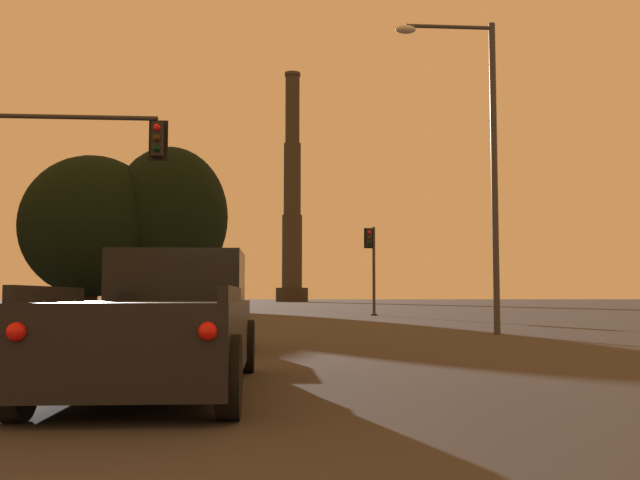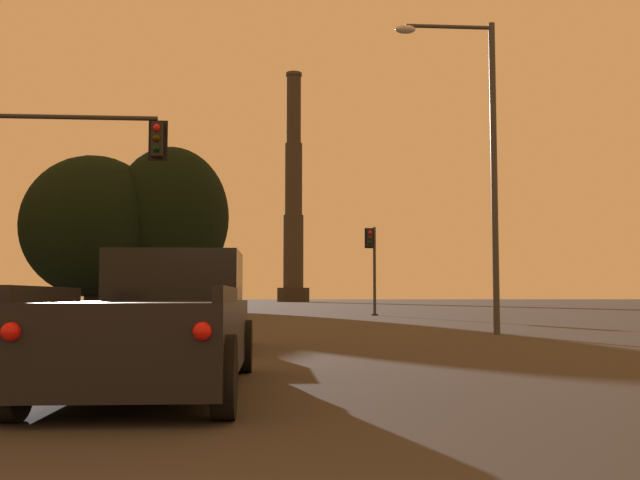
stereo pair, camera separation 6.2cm
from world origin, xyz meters
name	(u,v)px [view 2 (the right image)]	position (x,y,z in m)	size (l,w,h in m)	color
sedan_center_lane_front	(195,319)	(-0.11, 14.60, 0.67)	(1.99, 4.71, 1.43)	#4C4F54
pickup_truck_center_lane_second	(161,324)	(0.10, 7.73, 0.80)	(2.27, 5.54, 1.82)	black
traffic_light_overhead_left	(18,163)	(-5.97, 20.77, 5.14)	(6.73, 0.50, 6.67)	#2D2D30
traffic_light_far_right	(372,257)	(7.99, 43.37, 3.56)	(0.78, 0.50, 5.41)	#2D2D30
street_lamp	(480,144)	(8.06, 20.54, 5.88)	(3.17, 0.36, 9.75)	#38383A
smokestack	(293,211)	(7.63, 159.76, 19.77)	(6.99, 6.99, 50.40)	#2B2722
treeline_far_left	(170,218)	(-6.88, 64.28, 8.09)	(10.23, 9.21, 14.35)	black
treeline_far_right	(93,226)	(-13.45, 63.78, 7.24)	(12.29, 11.06, 13.39)	black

